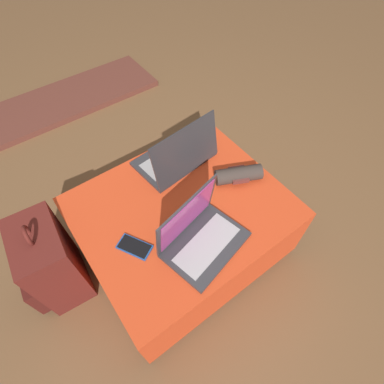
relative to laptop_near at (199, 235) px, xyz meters
The scene contains 8 objects.
ground_plane 0.49m from the laptop_near, 76.96° to the left, with size 14.00×14.00×0.00m, color brown.
ottoman 0.31m from the laptop_near, 76.96° to the left, with size 0.91×0.78×0.40m.
laptop_near is the anchor object (origin of this frame).
laptop_far 0.44m from the laptop_near, 66.46° to the left, with size 0.40×0.28×0.26m.
cell_phone 0.27m from the laptop_near, 150.11° to the left, with size 0.13×0.16×0.01m.
backpack 0.72m from the laptop_near, 145.92° to the left, with size 0.27×0.32×0.53m.
wrist_brace 0.38m from the laptop_near, 23.40° to the left, with size 0.23×0.16×0.07m.
fireplace_hearth 1.85m from the laptop_near, 88.64° to the left, with size 1.40×0.50×0.04m.
Camera 1 is at (-0.41, -0.63, 1.53)m, focal length 28.00 mm.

